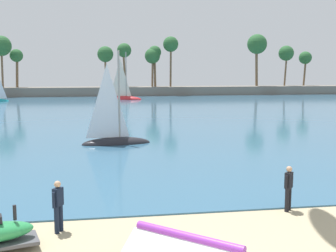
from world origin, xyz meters
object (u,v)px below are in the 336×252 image
Objects in this scene: folded_kite at (188,247)px; sailboat_toward_headland at (124,95)px; person_at_waterline at (289,187)px; person_rigging_by_gear at (58,205)px; sailboat_mid_bay at (115,135)px.

folded_kite is 0.43× the size of sailboat_toward_headland.
folded_kite is 6.07m from person_at_waterline.
person_at_waterline is at bearing 5.48° from person_rigging_by_gear.
folded_kite is 64.24m from sailboat_toward_headland.
person_at_waterline is 60.28m from sailboat_toward_headland.
person_rigging_by_gear reaches higher than folded_kite.
person_rigging_by_gear is 1.00× the size of person_at_waterline.
person_rigging_by_gear is 8.09m from person_at_waterline.
sailboat_toward_headland reaches higher than sailboat_mid_bay.
sailboat_mid_bay is (-1.17, 18.95, 0.04)m from folded_kite.
person_rigging_by_gear is (-3.49, 3.21, 0.26)m from folded_kite.
person_rigging_by_gear is at bearing -95.17° from sailboat_toward_headland.
person_rigging_by_gear is 15.91m from sailboat_mid_bay.
person_rigging_by_gear is at bearing 137.38° from folded_kite.
sailboat_mid_bay is at bearing 110.99° from person_at_waterline.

